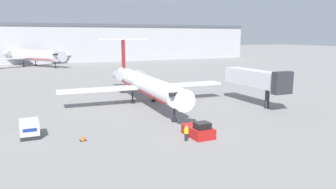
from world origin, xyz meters
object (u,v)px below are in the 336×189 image
(traffic_cone_left, at_px, (83,138))
(airplane_parked_far_left, at_px, (31,55))
(airplane_main, at_px, (145,83))
(worker_near_tug, at_px, (186,133))
(jet_bridge, at_px, (257,79))
(luggage_cart, at_px, (29,129))
(pushback_tug, at_px, (198,130))
(worker_by_wing, at_px, (187,96))

(traffic_cone_left, bearing_deg, airplane_parked_far_left, 90.54)
(airplane_parked_far_left, bearing_deg, airplane_main, -80.09)
(worker_near_tug, height_order, jet_bridge, jet_bridge)
(traffic_cone_left, bearing_deg, airplane_main, 50.07)
(airplane_main, bearing_deg, luggage_cart, -146.88)
(worker_near_tug, xyz_separation_m, traffic_cone_left, (-10.34, 4.89, -0.60))
(traffic_cone_left, bearing_deg, pushback_tug, -17.63)
(worker_near_tug, bearing_deg, luggage_cart, 150.84)
(traffic_cone_left, relative_size, airplane_parked_far_left, 0.02)
(airplane_parked_far_left, distance_m, jet_bridge, 96.25)
(airplane_main, distance_m, worker_near_tug, 21.32)
(worker_near_tug, distance_m, worker_by_wing, 22.82)
(worker_near_tug, bearing_deg, traffic_cone_left, 154.69)
(luggage_cart, relative_size, traffic_cone_left, 4.22)
(traffic_cone_left, height_order, jet_bridge, jet_bridge)
(worker_by_wing, bearing_deg, airplane_parked_far_left, 104.86)
(airplane_main, relative_size, worker_near_tug, 18.10)
(airplane_main, xyz_separation_m, traffic_cone_left, (-13.43, -16.05, -3.19))
(pushback_tug, xyz_separation_m, luggage_cart, (-17.72, 7.78, 0.31))
(worker_by_wing, bearing_deg, luggage_cart, -156.63)
(worker_near_tug, bearing_deg, airplane_main, 81.60)
(airplane_parked_far_left, bearing_deg, traffic_cone_left, -89.46)
(worker_near_tug, xyz_separation_m, airplane_parked_far_left, (-11.27, 103.12, 3.29))
(worker_by_wing, bearing_deg, pushback_tug, -114.32)
(pushback_tug, bearing_deg, airplane_main, 87.13)
(worker_by_wing, bearing_deg, worker_near_tug, -118.14)
(jet_bridge, bearing_deg, airplane_main, 151.12)
(airplane_main, height_order, worker_by_wing, airplane_main)
(jet_bridge, bearing_deg, pushback_tug, -147.75)
(pushback_tug, bearing_deg, airplane_parked_far_left, 97.45)
(airplane_main, height_order, worker_near_tug, airplane_main)
(pushback_tug, xyz_separation_m, airplane_parked_far_left, (-13.36, 102.18, 3.53))
(airplane_parked_far_left, xyz_separation_m, jet_bridge, (30.74, -91.21, 0.24))
(airplane_main, relative_size, jet_bridge, 2.36)
(luggage_cart, bearing_deg, airplane_main, 33.12)
(airplane_parked_far_left, bearing_deg, pushback_tug, -82.55)
(traffic_cone_left, bearing_deg, jet_bridge, 13.25)
(luggage_cart, height_order, worker_near_tug, luggage_cart)
(jet_bridge, bearing_deg, worker_by_wing, 136.66)
(pushback_tug, height_order, traffic_cone_left, pushback_tug)
(worker_by_wing, bearing_deg, airplane_main, 173.95)
(luggage_cart, height_order, worker_by_wing, luggage_cart)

